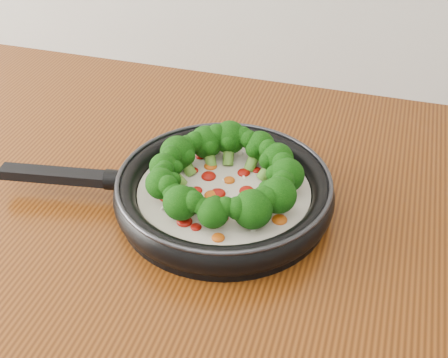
% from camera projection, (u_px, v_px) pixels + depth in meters
% --- Properties ---
extents(skillet, '(0.50, 0.35, 0.09)m').
position_uv_depth(skillet, '(223.00, 187.00, 0.82)').
color(skillet, black).
rests_on(skillet, counter).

